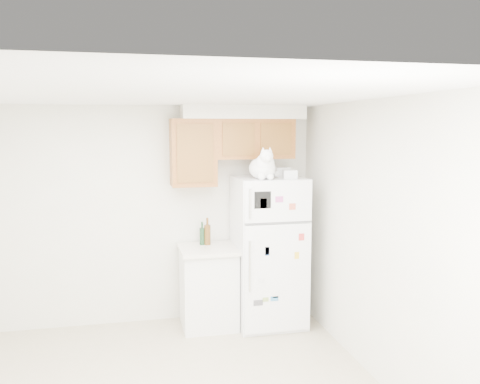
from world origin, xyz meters
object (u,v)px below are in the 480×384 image
object	(u,v)px
storage_box_back	(281,172)
storage_box_front	(290,174)
cat	(263,167)
base_counter	(208,286)
refrigerator	(269,251)
bottle_amber	(207,231)
bottle_green	(202,233)

from	to	relation	value
storage_box_back	storage_box_front	bearing A→B (deg)	-98.61
cat	storage_box_back	world-z (taller)	cat
base_counter	refrigerator	bearing A→B (deg)	-6.09
base_counter	bottle_amber	size ratio (longest dim) A/B	2.94
base_counter	bottle_amber	distance (m)	0.62
cat	bottle_amber	size ratio (longest dim) A/B	1.62
storage_box_front	base_counter	bearing A→B (deg)	171.88
storage_box_front	storage_box_back	bearing A→B (deg)	101.23
refrigerator	bottle_amber	bearing A→B (deg)	164.36
storage_box_front	bottle_amber	distance (m)	1.15
bottle_green	bottle_amber	distance (m)	0.06
base_counter	bottle_green	xyz separation A→B (m)	(-0.04, 0.13, 0.59)
base_counter	bottle_amber	xyz separation A→B (m)	(0.01, 0.12, 0.61)
storage_box_back	bottle_amber	size ratio (longest dim) A/B	0.58
refrigerator	storage_box_back	bearing A→B (deg)	29.02
refrigerator	bottle_green	bearing A→B (deg)	164.45
storage_box_back	storage_box_front	distance (m)	0.26
storage_box_back	storage_box_front	xyz separation A→B (m)	(0.02, -0.26, -0.01)
base_counter	cat	bearing A→B (deg)	-24.35
storage_box_back	bottle_green	size ratio (longest dim) A/B	0.68
bottle_green	bottle_amber	size ratio (longest dim) A/B	0.85
refrigerator	storage_box_back	distance (m)	0.92
refrigerator	storage_box_front	world-z (taller)	storage_box_front
refrigerator	base_counter	size ratio (longest dim) A/B	1.85
storage_box_back	base_counter	bearing A→B (deg)	168.46
base_counter	bottle_green	bearing A→B (deg)	108.95
base_counter	bottle_green	world-z (taller)	bottle_green
refrigerator	storage_box_back	xyz separation A→B (m)	(0.17, 0.09, 0.90)
bottle_amber	storage_box_front	bearing A→B (deg)	-22.21
bottle_green	base_counter	bearing A→B (deg)	-71.05
refrigerator	storage_box_back	world-z (taller)	storage_box_back
storage_box_back	refrigerator	bearing A→B (deg)	-163.83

